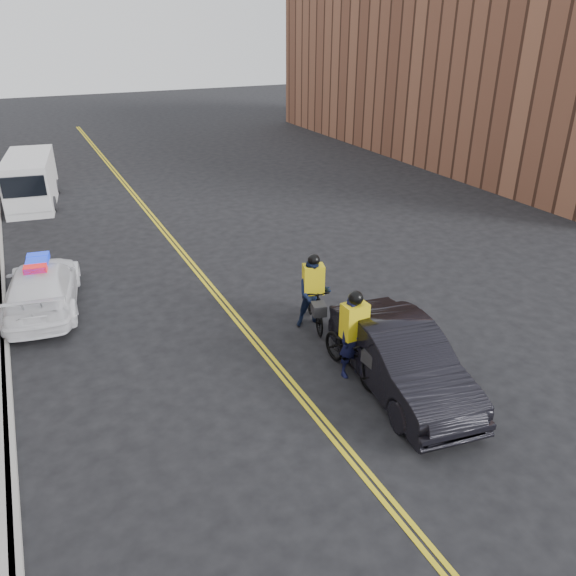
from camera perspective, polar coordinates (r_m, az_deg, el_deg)
The scene contains 10 objects.
ground at distance 13.87m, azimuth -0.98°, elevation -8.24°, with size 120.00×120.00×0.00m, color black.
center_line_left at distance 20.57m, azimuth -10.61°, elevation 3.13°, with size 0.10×60.00×0.01m, color gold.
center_line_right at distance 20.61m, azimuth -10.19°, elevation 3.21°, with size 0.10×60.00×0.01m, color gold.
curb at distance 20.03m, azimuth -27.06°, elevation 0.20°, with size 0.20×60.00×0.15m, color gray.
building_across at distance 39.16m, azimuth 18.78°, elevation 21.15°, with size 12.00×30.00×11.00m, color brown.
police_cruiser at distance 17.81m, azimuth -23.72°, elevation 0.09°, with size 2.63×5.03×1.55m.
dark_sedan at distance 13.06m, azimuth 11.45°, elevation -7.06°, with size 1.67×4.78×1.58m, color black.
cargo_van at distance 28.45m, azimuth -24.68°, elevation 9.79°, with size 2.59×5.42×2.18m.
cyclist_near at distance 13.36m, azimuth 6.65°, elevation -5.95°, with size 0.87×2.29×2.22m.
cyclist_far at distance 15.37m, azimuth 2.56°, elevation -1.03°, with size 1.16×2.19×2.13m.
Camera 1 is at (-4.79, -10.47, 7.74)m, focal length 35.00 mm.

